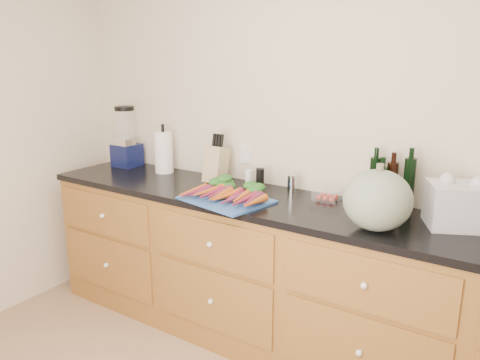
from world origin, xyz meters
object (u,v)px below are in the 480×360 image
Objects in this scene: squash at (378,200)px; blender_appliance at (126,140)px; carrots at (230,193)px; cutting_board at (226,200)px; knife_block at (216,165)px; tomato_box at (327,195)px; paper_towel at (164,152)px.

blender_appliance reaches higher than squash.
blender_appliance reaches higher than carrots.
carrots is 1.47× the size of squash.
blender_appliance is (-1.15, 0.32, 0.19)m from cutting_board.
blender_appliance reaches higher than knife_block.
carrots is at bearing -13.70° from blender_appliance.
tomato_box is at bearing 0.44° from blender_appliance.
carrots reaches higher than cutting_board.
knife_block is 0.79m from tomato_box.
cutting_board is 3.25× the size of tomato_box.
carrots is at bearing -149.20° from tomato_box.
carrots is at bearing 90.00° from cutting_board.
knife_block is at bearing -177.80° from tomato_box.
squash is 0.73× the size of blender_appliance.
paper_towel is 1.26m from tomato_box.
squash is at bearing 1.14° from cutting_board.
carrots is 0.40m from knife_block.
carrots is at bearing -20.14° from paper_towel.
squash is at bearing -8.44° from blender_appliance.
cutting_board is at bearing -178.86° from squash.
squash is 1.37× the size of knife_block.
tomato_box is at bearing 30.80° from carrots.
squash is 1.20m from knife_block.
cutting_board is 0.89m from squash.
carrots is 1.07× the size of blender_appliance.
squash is at bearing -13.63° from knife_block.
tomato_box is (0.49, 0.29, -0.00)m from carrots.
blender_appliance is 1.88× the size of knife_block.
squash is 1.67m from paper_towel.
cutting_board is 1.21m from blender_appliance.
carrots is at bearing -42.13° from knife_block.
cutting_board is at bearing -45.98° from knife_block.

